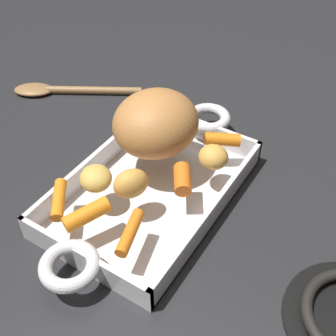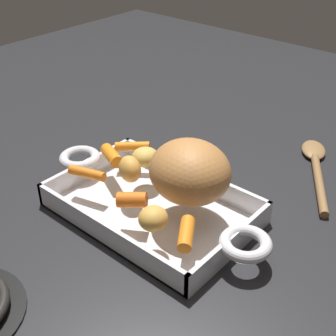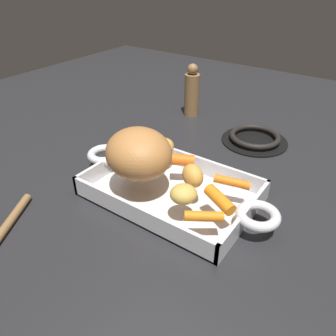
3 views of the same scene
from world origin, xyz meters
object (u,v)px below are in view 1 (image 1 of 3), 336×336
object	(u,v)px
baby_carrot_short	(130,232)
serving_spoon	(62,90)
baby_carrot_center_left	(222,139)
baby_carrot_southwest	(59,200)
baby_carrot_northeast	(87,214)
roasting_dish	(151,189)
pork_roast	(156,123)
potato_whole	(213,157)
potato_halved	(96,178)
potato_near_roast	(133,185)
baby_carrot_northwest	(182,179)

from	to	relation	value
baby_carrot_short	serving_spoon	distance (m)	0.42
baby_carrot_short	baby_carrot_center_left	world-z (taller)	baby_carrot_center_left
baby_carrot_southwest	baby_carrot_northeast	xyz separation A→B (m)	(0.00, 0.05, 0.00)
roasting_dish	baby_carrot_center_left	world-z (taller)	baby_carrot_center_left
baby_carrot_southwest	baby_carrot_northeast	distance (m)	0.05
baby_carrot_center_left	roasting_dish	bearing A→B (deg)	-25.67
serving_spoon	pork_roast	bearing A→B (deg)	132.66
potato_whole	pork_roast	bearing A→B (deg)	-84.41
serving_spoon	baby_carrot_northeast	bearing A→B (deg)	107.77
potato_halved	potato_near_roast	bearing A→B (deg)	103.71
pork_roast	baby_carrot_center_left	bearing A→B (deg)	126.16
baby_carrot_center_left	potato_whole	distance (m)	0.05
baby_carrot_southwest	potato_halved	world-z (taller)	potato_halved
roasting_dish	potato_whole	size ratio (longest dim) A/B	9.82
baby_carrot_southwest	potato_halved	bearing A→B (deg)	157.47
potato_whole	serving_spoon	bearing A→B (deg)	-101.50
pork_roast	serving_spoon	world-z (taller)	pork_roast
baby_carrot_center_left	potato_halved	xyz separation A→B (m)	(0.17, -0.10, 0.01)
baby_carrot_northeast	potato_whole	distance (m)	0.20
baby_carrot_southwest	potato_halved	size ratio (longest dim) A/B	1.34
pork_roast	potato_near_roast	world-z (taller)	pork_roast
baby_carrot_northwest	potato_whole	distance (m)	0.06
baby_carrot_southwest	potato_whole	distance (m)	0.22
pork_roast	baby_carrot_northeast	bearing A→B (deg)	1.58
roasting_dish	potato_halved	bearing A→B (deg)	-39.73
roasting_dish	potato_near_roast	size ratio (longest dim) A/B	8.67
baby_carrot_short	baby_carrot_northeast	size ratio (longest dim) A/B	1.07
baby_carrot_short	baby_carrot_northwest	world-z (taller)	baby_carrot_northwest
pork_roast	potato_halved	world-z (taller)	pork_roast
roasting_dish	baby_carrot_northeast	xyz separation A→B (m)	(0.11, -0.02, 0.04)
baby_carrot_southwest	pork_roast	bearing A→B (deg)	164.89
baby_carrot_northwest	potato_near_roast	world-z (taller)	potato_near_roast
baby_carrot_center_left	baby_carrot_northwest	bearing A→B (deg)	-3.03
roasting_dish	pork_roast	xyz separation A→B (m)	(-0.05, -0.03, 0.08)
roasting_dish	potato_halved	distance (m)	0.09
roasting_dish	potato_halved	world-z (taller)	potato_halved
potato_whole	serving_spoon	distance (m)	0.38
baby_carrot_northwest	potato_near_roast	bearing A→B (deg)	-41.23
potato_near_roast	serving_spoon	size ratio (longest dim) A/B	0.21
baby_carrot_center_left	potato_near_roast	world-z (taller)	potato_near_roast
baby_carrot_southwest	baby_carrot_center_left	distance (m)	0.26
baby_carrot_northwest	baby_carrot_northeast	xyz separation A→B (m)	(0.12, -0.07, -0.00)
potato_halved	pork_roast	bearing A→B (deg)	168.46
baby_carrot_short	potato_halved	size ratio (longest dim) A/B	1.41
baby_carrot_short	baby_carrot_northeast	distance (m)	0.06
baby_carrot_northwest	baby_carrot_center_left	world-z (taller)	baby_carrot_northwest
baby_carrot_southwest	baby_carrot_center_left	world-z (taller)	baby_carrot_center_left
potato_whole	baby_carrot_northwest	bearing A→B (deg)	-16.27
potato_near_roast	baby_carrot_northwest	bearing A→B (deg)	138.77
baby_carrot_short	baby_carrot_northeast	world-z (taller)	baby_carrot_northeast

